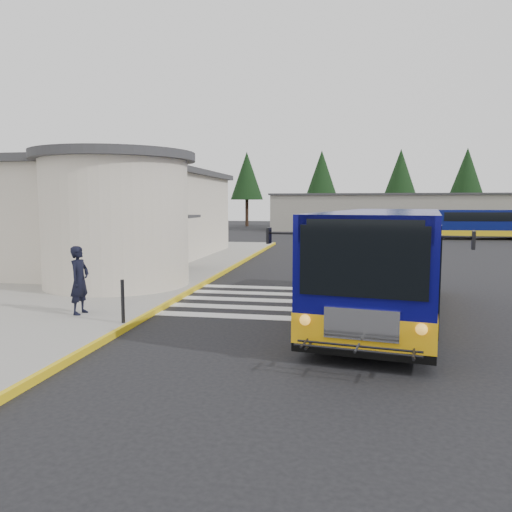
% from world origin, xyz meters
% --- Properties ---
extents(ground, '(140.00, 140.00, 0.00)m').
position_xyz_m(ground, '(0.00, 0.00, 0.00)').
color(ground, black).
rests_on(ground, ground).
extents(sidewalk, '(10.00, 34.00, 0.15)m').
position_xyz_m(sidewalk, '(-9.00, 4.00, 0.07)').
color(sidewalk, gray).
rests_on(sidewalk, ground).
extents(curb_strip, '(0.12, 34.00, 0.16)m').
position_xyz_m(curb_strip, '(-4.05, 4.00, 0.08)').
color(curb_strip, gold).
rests_on(curb_strip, ground).
extents(station_building, '(12.70, 18.70, 4.80)m').
position_xyz_m(station_building, '(-10.84, 6.91, 2.57)').
color(station_building, beige).
rests_on(station_building, ground).
extents(crosswalk, '(8.00, 5.35, 0.01)m').
position_xyz_m(crosswalk, '(-0.50, -0.80, 0.01)').
color(crosswalk, silver).
rests_on(crosswalk, ground).
extents(depot_building, '(26.40, 8.40, 4.20)m').
position_xyz_m(depot_building, '(6.00, 42.00, 2.11)').
color(depot_building, gray).
rests_on(depot_building, ground).
extents(tree_line, '(58.40, 4.40, 10.00)m').
position_xyz_m(tree_line, '(6.29, 50.00, 6.77)').
color(tree_line, black).
rests_on(tree_line, ground).
extents(transit_bus, '(4.75, 10.68, 2.93)m').
position_xyz_m(transit_bus, '(2.36, -2.55, 1.40)').
color(transit_bus, '#090861').
rests_on(transit_bus, ground).
extents(pedestrian_a, '(0.49, 0.70, 1.85)m').
position_xyz_m(pedestrian_a, '(-5.80, -4.28, 1.08)').
color(pedestrian_a, black).
rests_on(pedestrian_a, sidewalk).
extents(pedestrian_b, '(0.90, 0.96, 1.58)m').
position_xyz_m(pedestrian_b, '(-5.66, 0.01, 0.94)').
color(pedestrian_b, black).
rests_on(pedestrian_b, sidewalk).
extents(bollard, '(0.09, 0.09, 1.10)m').
position_xyz_m(bollard, '(-4.20, -5.04, 0.70)').
color(bollard, black).
rests_on(bollard, sidewalk).
extents(far_bus_a, '(8.66, 2.83, 2.21)m').
position_xyz_m(far_bus_a, '(12.75, 29.58, 1.43)').
color(far_bus_a, '#060E4F').
rests_on(far_bus_a, ground).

